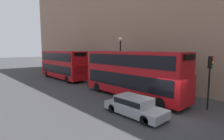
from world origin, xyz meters
The scene contains 7 objects.
ground_plane centered at (0.00, 0.00, 0.00)m, with size 200.00×200.00×0.00m, color #38383A.
bus_leading centered at (1.60, 4.83, 2.42)m, with size 2.59×10.90×4.39m.
bus_second_in_queue centered at (1.60, 18.82, 2.37)m, with size 2.59×10.14×4.30m.
car_dark_sedan centered at (-1.80, 1.64, 0.71)m, with size 1.79×4.54×1.32m.
traffic_light centered at (3.14, -1.46, 2.94)m, with size 0.30×0.36×4.09m.
street_lamp centered at (3.30, 8.07, 3.72)m, with size 0.44×0.44×5.95m.
pedestrian centered at (4.21, 13.84, 0.83)m, with size 0.36×0.36×1.80m.
Camera 1 is at (-10.93, -5.98, 4.63)m, focal length 28.00 mm.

